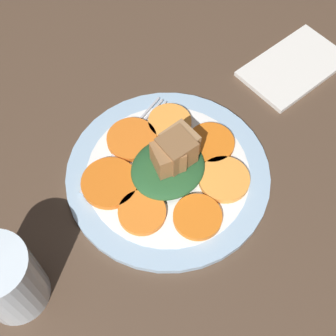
% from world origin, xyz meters
% --- Properties ---
extents(table_slab, '(1.20, 1.20, 0.02)m').
position_xyz_m(table_slab, '(0.00, 0.00, 0.01)').
color(table_slab, '#4C3828').
rests_on(table_slab, ground).
extents(plate, '(0.29, 0.29, 0.01)m').
position_xyz_m(plate, '(0.00, 0.00, 0.03)').
color(plate, '#99B7D1').
rests_on(plate, table_slab).
extents(carrot_slice_0, '(0.07, 0.07, 0.01)m').
position_xyz_m(carrot_slice_0, '(-0.08, 0.01, 0.04)').
color(carrot_slice_0, orange).
rests_on(carrot_slice_0, plate).
extents(carrot_slice_1, '(0.07, 0.07, 0.01)m').
position_xyz_m(carrot_slice_1, '(-0.06, -0.06, 0.04)').
color(carrot_slice_1, '#F99539').
rests_on(carrot_slice_1, plate).
extents(carrot_slice_2, '(0.07, 0.07, 0.01)m').
position_xyz_m(carrot_slice_2, '(0.01, -0.07, 0.04)').
color(carrot_slice_2, orange).
rests_on(carrot_slice_2, plate).
extents(carrot_slice_3, '(0.08, 0.08, 0.01)m').
position_xyz_m(carrot_slice_3, '(0.08, -0.04, 0.04)').
color(carrot_slice_3, orange).
rests_on(carrot_slice_3, plate).
extents(carrot_slice_4, '(0.07, 0.07, 0.01)m').
position_xyz_m(carrot_slice_4, '(0.07, 0.03, 0.04)').
color(carrot_slice_4, orange).
rests_on(carrot_slice_4, plate).
extents(carrot_slice_5, '(0.07, 0.07, 0.01)m').
position_xyz_m(carrot_slice_5, '(0.02, 0.08, 0.04)').
color(carrot_slice_5, orange).
rests_on(carrot_slice_5, plate).
extents(carrot_slice_6, '(0.07, 0.07, 0.01)m').
position_xyz_m(carrot_slice_6, '(-0.05, 0.06, 0.04)').
color(carrot_slice_6, '#F9963A').
rests_on(carrot_slice_6, plate).
extents(center_pile, '(0.11, 0.10, 0.06)m').
position_xyz_m(center_pile, '(-0.01, -0.00, 0.06)').
color(center_pile, '#235128').
rests_on(center_pile, plate).
extents(fork, '(0.19, 0.07, 0.00)m').
position_xyz_m(fork, '(0.01, -0.08, 0.03)').
color(fork, '#B2B2B7').
rests_on(fork, plate).
extents(water_glass, '(0.08, 0.08, 0.11)m').
position_xyz_m(water_glass, '(0.25, 0.01, 0.08)').
color(water_glass, silver).
rests_on(water_glass, table_slab).
extents(napkin, '(0.17, 0.10, 0.01)m').
position_xyz_m(napkin, '(-0.29, -0.02, 0.02)').
color(napkin, silver).
rests_on(napkin, table_slab).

